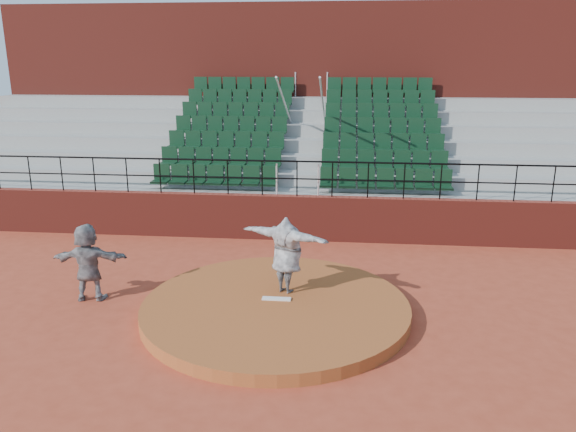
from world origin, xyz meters
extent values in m
plane|color=#AB3F26|center=(0.00, 0.00, 0.00)|extent=(90.00, 90.00, 0.00)
cylinder|color=#A14F24|center=(0.00, 0.00, 0.12)|extent=(5.50, 5.50, 0.25)
cube|color=white|center=(0.00, 0.15, 0.27)|extent=(0.60, 0.15, 0.03)
cube|color=maroon|center=(0.00, 5.00, 0.65)|extent=(24.00, 0.30, 1.30)
cylinder|color=black|center=(0.00, 5.00, 2.30)|extent=(24.00, 0.05, 0.05)
cylinder|color=black|center=(0.00, 5.00, 1.80)|extent=(24.00, 0.04, 0.04)
cylinder|color=black|center=(-8.00, 5.00, 1.80)|extent=(0.04, 0.04, 1.00)
cylinder|color=black|center=(-7.00, 5.00, 1.80)|extent=(0.04, 0.04, 1.00)
cylinder|color=black|center=(-6.00, 5.00, 1.80)|extent=(0.04, 0.04, 1.00)
cylinder|color=black|center=(-5.00, 5.00, 1.80)|extent=(0.04, 0.04, 1.00)
cylinder|color=black|center=(-4.00, 5.00, 1.80)|extent=(0.04, 0.04, 1.00)
cylinder|color=black|center=(-3.00, 5.00, 1.80)|extent=(0.04, 0.04, 1.00)
cylinder|color=black|center=(-2.00, 5.00, 1.80)|extent=(0.04, 0.04, 1.00)
cylinder|color=black|center=(-1.00, 5.00, 1.80)|extent=(0.04, 0.04, 1.00)
cylinder|color=black|center=(0.00, 5.00, 1.80)|extent=(0.04, 0.04, 1.00)
cylinder|color=black|center=(1.00, 5.00, 1.80)|extent=(0.04, 0.04, 1.00)
cylinder|color=black|center=(2.00, 5.00, 1.80)|extent=(0.04, 0.04, 1.00)
cylinder|color=black|center=(3.00, 5.00, 1.80)|extent=(0.04, 0.04, 1.00)
cylinder|color=black|center=(4.00, 5.00, 1.80)|extent=(0.04, 0.04, 1.00)
cylinder|color=black|center=(5.00, 5.00, 1.80)|extent=(0.04, 0.04, 1.00)
cylinder|color=black|center=(6.00, 5.00, 1.80)|extent=(0.04, 0.04, 1.00)
cylinder|color=black|center=(7.00, 5.00, 1.80)|extent=(0.04, 0.04, 1.00)
cube|color=gray|center=(0.00, 5.58, 0.65)|extent=(24.00, 0.85, 1.30)
cube|color=#10311C|center=(-2.53, 5.59, 1.66)|extent=(3.85, 0.48, 0.72)
cube|color=#10311C|center=(2.53, 5.59, 1.66)|extent=(3.85, 0.48, 0.72)
cube|color=gray|center=(0.00, 6.43, 0.85)|extent=(24.00, 0.85, 1.70)
cube|color=#10311C|center=(-2.53, 6.44, 2.06)|extent=(3.85, 0.48, 0.72)
cube|color=#10311C|center=(2.53, 6.44, 2.06)|extent=(3.85, 0.48, 0.72)
cube|color=gray|center=(0.00, 7.28, 1.05)|extent=(24.00, 0.85, 2.10)
cube|color=#10311C|center=(-2.53, 7.29, 2.46)|extent=(3.85, 0.48, 0.72)
cube|color=#10311C|center=(2.53, 7.29, 2.46)|extent=(3.85, 0.48, 0.72)
cube|color=gray|center=(0.00, 8.12, 1.25)|extent=(24.00, 0.85, 2.50)
cube|color=#10311C|center=(-2.53, 8.13, 2.86)|extent=(3.85, 0.48, 0.72)
cube|color=#10311C|center=(2.53, 8.13, 2.86)|extent=(3.85, 0.48, 0.72)
cube|color=gray|center=(0.00, 8.97, 1.45)|extent=(24.00, 0.85, 2.90)
cube|color=#10311C|center=(-2.53, 8.98, 3.26)|extent=(3.85, 0.48, 0.72)
cube|color=#10311C|center=(2.53, 8.98, 3.26)|extent=(3.85, 0.48, 0.72)
cube|color=gray|center=(0.00, 9.82, 1.65)|extent=(24.00, 0.85, 3.30)
cube|color=#10311C|center=(-2.53, 9.83, 3.66)|extent=(3.85, 0.48, 0.72)
cube|color=#10311C|center=(2.53, 9.83, 3.66)|extent=(3.85, 0.48, 0.72)
cube|color=gray|center=(0.00, 10.68, 1.85)|extent=(24.00, 0.85, 3.70)
cube|color=#10311C|center=(-2.53, 10.69, 4.06)|extent=(3.85, 0.48, 0.72)
cube|color=#10311C|center=(2.53, 10.69, 4.06)|extent=(3.85, 0.48, 0.72)
cylinder|color=silver|center=(-0.60, 8.12, 3.40)|extent=(0.06, 5.97, 2.46)
cylinder|color=silver|center=(0.60, 8.12, 3.40)|extent=(0.06, 5.97, 2.46)
cube|color=maroon|center=(0.00, 12.60, 3.55)|extent=(24.00, 3.00, 7.10)
imported|color=black|center=(0.16, 0.60, 1.08)|extent=(2.10, 1.36, 1.67)
imported|color=black|center=(-4.11, 0.31, 0.86)|extent=(1.64, 0.68, 1.72)
camera|label=1|loc=(1.34, -10.55, 5.09)|focal=35.00mm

